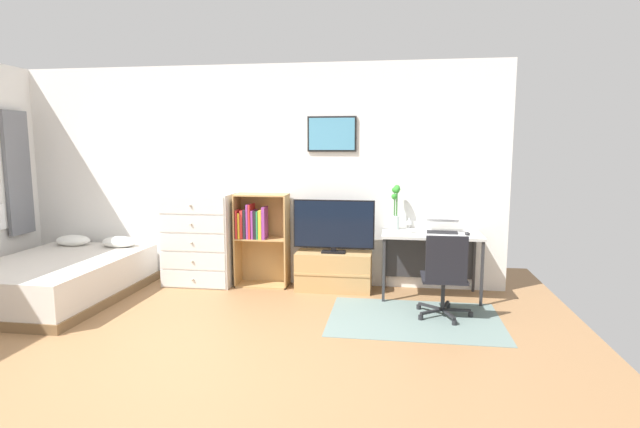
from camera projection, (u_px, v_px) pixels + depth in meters
ground_plane at (175, 360)px, 4.02m from camera, size 7.20×7.20×0.00m
wall_back_with_posters at (255, 175)px, 6.21m from camera, size 6.12×0.09×2.70m
area_rug at (414, 319)px, 4.97m from camera, size 1.70×1.20×0.01m
bed at (59, 278)px, 5.61m from camera, size 1.45×2.03×0.59m
dresser at (199, 239)px, 6.15m from camera, size 0.85×0.46×1.14m
bookshelf at (258, 233)px, 6.09m from camera, size 0.64×0.30×1.14m
tv_stand at (334, 271)px, 5.96m from camera, size 0.89×0.41×0.46m
television at (334, 226)px, 5.86m from camera, size 0.96×0.16×0.63m
desk at (431, 243)px, 5.72m from camera, size 1.11×0.61×0.74m
office_chair at (445, 274)px, 4.92m from camera, size 0.56×0.58×0.86m
laptop at (442, 227)px, 5.66m from camera, size 0.39×0.42×0.16m
computer_mouse at (467, 233)px, 5.51m from camera, size 0.06×0.10×0.03m
bamboo_vase at (396, 205)px, 5.84m from camera, size 0.10×0.11×0.52m
wine_glass at (409, 221)px, 5.59m from camera, size 0.07×0.07×0.18m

